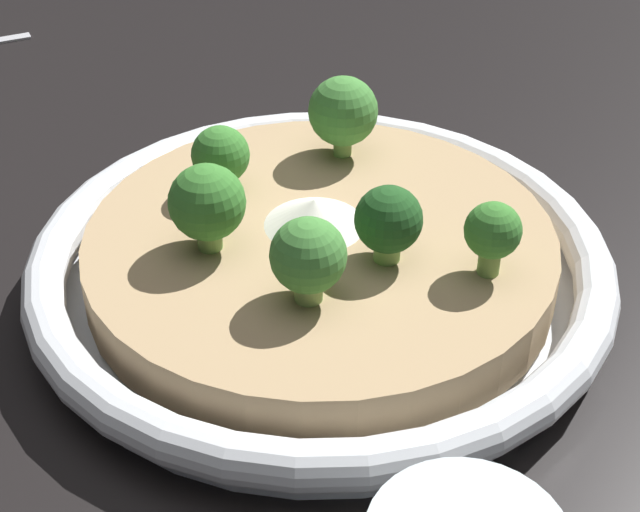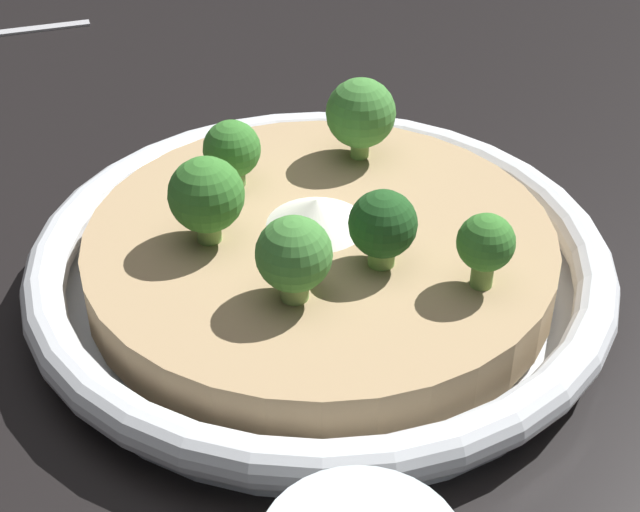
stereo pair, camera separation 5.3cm
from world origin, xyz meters
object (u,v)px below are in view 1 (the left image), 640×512
object	(u,v)px
broccoli_back_right	(308,257)
broccoli_back	(388,221)
broccoli_front_left	(343,112)
broccoli_front	(221,157)
broccoli_back_left	(493,233)
broccoli_front_right	(207,204)
risotto_bowl	(320,263)

from	to	relation	value
broccoli_back_right	broccoli_back	xyz separation A→B (m)	(-0.05, -0.02, -0.00)
broccoli_front_left	broccoli_front	world-z (taller)	broccoli_front_left
broccoli_front_left	broccoli_front	size ratio (longest dim) A/B	1.26
broccoli_front	broccoli_back_left	bearing A→B (deg)	132.24
broccoli_back_left	broccoli_front	world-z (taller)	same
broccoli_back_right	broccoli_back	world-z (taller)	broccoli_back_right
broccoli_back_right	broccoli_back	size ratio (longest dim) A/B	1.07
broccoli_front_left	broccoli_front_right	bearing A→B (deg)	35.05
risotto_bowl	broccoli_front_left	world-z (taller)	broccoli_front_left
broccoli_back	broccoli_front_left	distance (m)	0.11
risotto_bowl	broccoli_front_left	bearing A→B (deg)	-117.81
risotto_bowl	broccoli_front_left	xyz separation A→B (m)	(-0.04, -0.07, 0.05)
broccoli_back_right	broccoli_back_left	distance (m)	0.09
broccoli_back_right	broccoli_back_left	world-z (taller)	broccoli_back_right
risotto_bowl	broccoli_front_right	xyz separation A→B (m)	(0.06, -0.01, 0.05)
broccoli_back	broccoli_back_left	xyz separation A→B (m)	(-0.04, 0.03, 0.00)
broccoli_back_right	broccoli_back_left	bearing A→B (deg)	174.58
broccoli_front_left	broccoli_back_left	size ratio (longest dim) A/B	1.24
broccoli_back	broccoli_front	xyz separation A→B (m)	(0.06, -0.09, -0.00)
broccoli_back	broccoli_front_left	bearing A→B (deg)	-97.69
broccoli_back	broccoli_back_right	bearing A→B (deg)	20.79
broccoli_front_left	broccoli_front	bearing A→B (deg)	11.77
broccoli_front_right	broccoli_back	distance (m)	0.09
broccoli_back_left	broccoli_front_right	bearing A→B (deg)	-27.43
broccoli_back	broccoli_front_left	size ratio (longest dim) A/B	0.84
broccoli_front_right	broccoli_front_left	world-z (taller)	broccoli_front_left
broccoli_back_left	risotto_bowl	bearing A→B (deg)	-40.57
broccoli_front_right	broccoli_back_right	world-z (taller)	broccoli_front_right
broccoli_front_right	broccoli_back_left	bearing A→B (deg)	152.57
broccoli_back_left	broccoli_front	size ratio (longest dim) A/B	1.02
risotto_bowl	broccoli_back_right	bearing A→B (deg)	65.55
broccoli_front_right	broccoli_front	distance (m)	0.06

